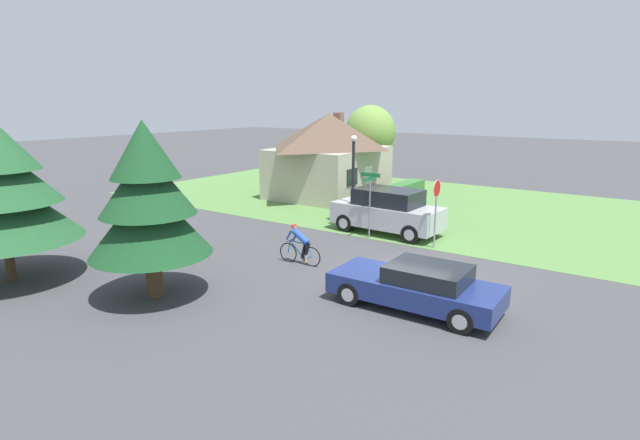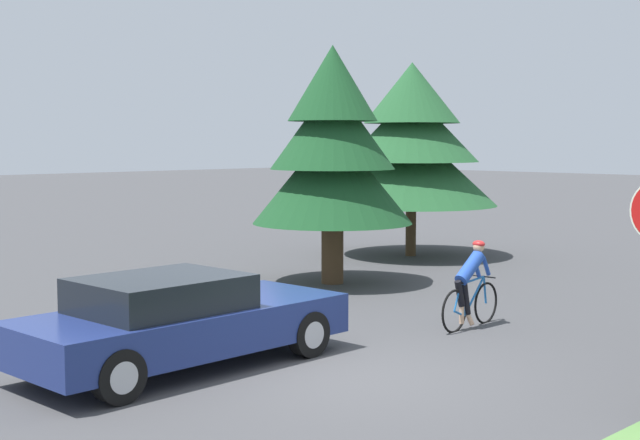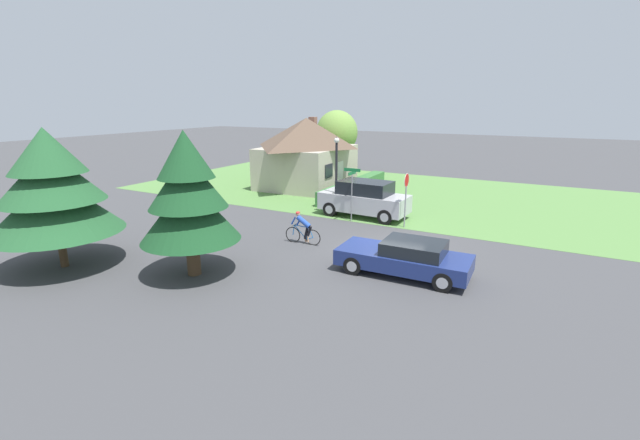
{
  "view_description": "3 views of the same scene",
  "coord_description": "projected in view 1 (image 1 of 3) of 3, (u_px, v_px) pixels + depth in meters",
  "views": [
    {
      "loc": [
        -13.94,
        -6.46,
        5.61
      ],
      "look_at": [
        -1.55,
        2.16,
        2.0
      ],
      "focal_mm": 28.0,
      "sensor_mm": 36.0,
      "label": 1
    },
    {
      "loc": [
        7.96,
        -8.35,
        3.08
      ],
      "look_at": [
        -2.12,
        1.75,
        1.82
      ],
      "focal_mm": 50.0,
      "sensor_mm": 36.0,
      "label": 2
    },
    {
      "loc": [
        -15.86,
        -5.45,
        6.01
      ],
      "look_at": [
        -2.23,
        1.96,
        1.71
      ],
      "focal_mm": 24.0,
      "sensor_mm": 36.0,
      "label": 3
    }
  ],
  "objects": [
    {
      "name": "ground_plane",
      "position": [
        403.0,
        280.0,
        16.02
      ],
      "size": [
        140.0,
        140.0,
        0.0
      ],
      "primitive_type": "plane",
      "color": "#424244"
    },
    {
      "name": "conifer_tall_near",
      "position": [
        148.0,
        199.0,
        14.03
      ],
      "size": [
        3.46,
        3.46,
        5.13
      ],
      "color": "#4C3823",
      "rests_on": "ground"
    },
    {
      "name": "parked_suv_right",
      "position": [
        387.0,
        211.0,
        21.51
      ],
      "size": [
        2.18,
        4.78,
        1.95
      ],
      "rotation": [
        0.0,
        0.0,
        1.53
      ],
      "color": "#B7B7BC",
      "rests_on": "ground"
    },
    {
      "name": "stop_sign",
      "position": [
        436.0,
        201.0,
        19.1
      ],
      "size": [
        0.68,
        0.07,
        2.7
      ],
      "rotation": [
        0.0,
        0.0,
        3.15
      ],
      "color": "gray",
      "rests_on": "ground"
    },
    {
      "name": "cottage_house",
      "position": [
        329.0,
        153.0,
        29.81
      ],
      "size": [
        7.39,
        5.94,
        4.92
      ],
      "rotation": [
        0.0,
        0.0,
        0.03
      ],
      "color": "#B2A893",
      "rests_on": "ground"
    },
    {
      "name": "hedge_row",
      "position": [
        383.0,
        197.0,
        27.39
      ],
      "size": [
        9.21,
        0.9,
        0.9
      ],
      "primitive_type": "cube",
      "color": "#387038",
      "rests_on": "ground"
    },
    {
      "name": "sedan_left_lane",
      "position": [
        418.0,
        286.0,
        13.71
      ],
      "size": [
        1.99,
        4.72,
        1.29
      ],
      "rotation": [
        0.0,
        0.0,
        1.59
      ],
      "color": "navy",
      "rests_on": "ground"
    },
    {
      "name": "grass_verge_right",
      "position": [
        429.0,
        205.0,
        27.58
      ],
      "size": [
        16.0,
        36.0,
        0.01
      ],
      "primitive_type": "cube",
      "color": "#568442",
      "rests_on": "ground"
    },
    {
      "name": "deciduous_tree_right",
      "position": [
        370.0,
        132.0,
        34.74
      ],
      "size": [
        3.49,
        3.49,
        5.35
      ],
      "color": "#4C3823",
      "rests_on": "ground"
    },
    {
      "name": "street_lamp",
      "position": [
        353.0,
        173.0,
        21.61
      ],
      "size": [
        0.28,
        0.28,
        4.25
      ],
      "color": "black",
      "rests_on": "ground"
    },
    {
      "name": "street_name_sign",
      "position": [
        370.0,
        193.0,
        20.49
      ],
      "size": [
        0.9,
        0.9,
        2.77
      ],
      "color": "gray",
      "rests_on": "ground"
    },
    {
      "name": "cyclist",
      "position": [
        300.0,
        245.0,
        17.47
      ],
      "size": [
        0.44,
        1.7,
        1.45
      ],
      "rotation": [
        0.0,
        0.0,
        1.64
      ],
      "color": "black",
      "rests_on": "ground"
    }
  ]
}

